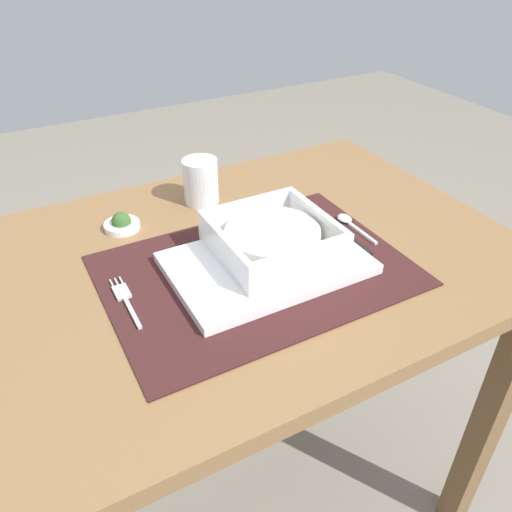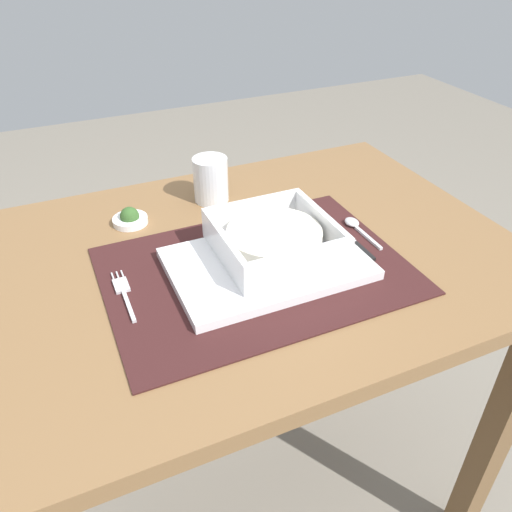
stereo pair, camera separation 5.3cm
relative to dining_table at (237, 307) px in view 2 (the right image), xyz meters
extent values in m
plane|color=gray|center=(0.00, 0.00, -0.64)|extent=(6.00, 6.00, 0.00)
cube|color=brown|center=(0.00, 0.00, 0.10)|extent=(0.98, 0.67, 0.03)
cube|color=brown|center=(0.44, -0.28, -0.28)|extent=(0.05, 0.05, 0.73)
cube|color=brown|center=(-0.44, 0.28, -0.28)|extent=(0.05, 0.05, 0.73)
cube|color=brown|center=(0.44, 0.28, -0.28)|extent=(0.05, 0.05, 0.73)
cube|color=#381919|center=(0.01, -0.06, 0.12)|extent=(0.48, 0.35, 0.00)
cube|color=white|center=(0.03, -0.06, 0.13)|extent=(0.31, 0.21, 0.02)
cube|color=white|center=(0.05, -0.04, 0.14)|extent=(0.18, 0.18, 0.01)
cube|color=white|center=(-0.04, -0.04, 0.17)|extent=(0.01, 0.18, 0.05)
cube|color=white|center=(0.14, -0.04, 0.17)|extent=(0.01, 0.18, 0.05)
cube|color=white|center=(0.05, -0.13, 0.17)|extent=(0.16, 0.01, 0.05)
cube|color=white|center=(0.05, 0.05, 0.17)|extent=(0.16, 0.01, 0.05)
cylinder|color=silver|center=(0.05, -0.04, 0.16)|extent=(0.16, 0.16, 0.03)
cube|color=silver|center=(-0.20, -0.07, 0.12)|extent=(0.01, 0.07, 0.00)
cube|color=silver|center=(-0.20, -0.01, 0.12)|extent=(0.02, 0.04, 0.00)
cylinder|color=silver|center=(-0.21, 0.01, 0.12)|extent=(0.00, 0.02, 0.00)
cylinder|color=silver|center=(-0.20, 0.01, 0.12)|extent=(0.00, 0.02, 0.00)
cylinder|color=silver|center=(-0.19, 0.01, 0.12)|extent=(0.00, 0.02, 0.00)
cube|color=silver|center=(0.23, -0.05, 0.12)|extent=(0.01, 0.08, 0.00)
ellipsoid|color=silver|center=(0.23, 0.00, 0.13)|extent=(0.02, 0.03, 0.01)
cube|color=black|center=(0.20, -0.09, 0.12)|extent=(0.01, 0.06, 0.01)
cube|color=silver|center=(0.20, -0.02, 0.12)|extent=(0.01, 0.08, 0.00)
cube|color=#59331E|center=(0.18, -0.11, 0.12)|extent=(0.01, 0.05, 0.01)
cube|color=silver|center=(0.18, -0.04, 0.12)|extent=(0.01, 0.09, 0.00)
cylinder|color=white|center=(0.03, 0.20, 0.16)|extent=(0.07, 0.07, 0.09)
cylinder|color=#C64C1E|center=(0.03, 0.20, 0.15)|extent=(0.06, 0.06, 0.06)
cylinder|color=white|center=(-0.14, 0.18, 0.12)|extent=(0.07, 0.07, 0.01)
sphere|color=#335926|center=(-0.14, 0.18, 0.13)|extent=(0.04, 0.04, 0.04)
camera|label=1|loc=(-0.31, -0.65, 0.61)|focal=35.65mm
camera|label=2|loc=(-0.26, -0.67, 0.61)|focal=35.65mm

